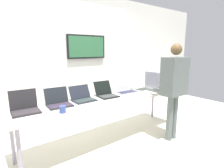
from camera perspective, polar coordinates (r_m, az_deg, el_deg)
The scene contains 13 objects.
ground at distance 3.32m, azimuth -0.99°, elevation -17.48°, with size 8.00×8.00×0.04m, color beige.
back_wall at distance 3.90m, azimuth -11.00°, elevation 7.88°, with size 8.00×0.11×2.72m.
workbench at distance 3.04m, azimuth -1.03°, elevation -5.09°, with size 3.08×0.70×0.77m.
equipment_box at distance 3.92m, azimuth 14.18°, elevation 1.46°, with size 0.37×0.37×0.33m.
laptop_station_0 at distance 2.58m, azimuth -25.83°, elevation -6.61°, with size 0.35×0.33×0.27m.
laptop_station_1 at distance 2.69m, azimuth -16.54°, elevation -5.38°, with size 0.35×0.32×0.24m.
laptop_station_2 at distance 2.86m, azimuth -9.22°, elevation -4.14°, with size 0.35×0.33×0.22m.
laptop_station_3 at distance 3.07m, azimuth -1.89°, elevation -2.88°, with size 0.34×0.38×0.24m.
laptop_station_4 at distance 3.36m, azimuth 4.11°, elevation -1.72°, with size 0.39×0.32×0.24m.
laptop_station_5 at distance 3.64m, azimuth 9.07°, elevation -0.87°, with size 0.37×0.35×0.22m.
person at distance 3.20m, azimuth 18.93°, elevation 0.22°, with size 0.44×0.59×1.65m.
coffee_mug at distance 2.38m, azimuth -15.35°, elevation -7.72°, with size 0.08×0.08×0.09m.
paper_sheet at distance 3.33m, azimuth 9.88°, elevation -2.91°, with size 0.24×0.32×0.00m.
Camera 1 is at (-1.73, -2.35, 1.57)m, focal length 28.91 mm.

